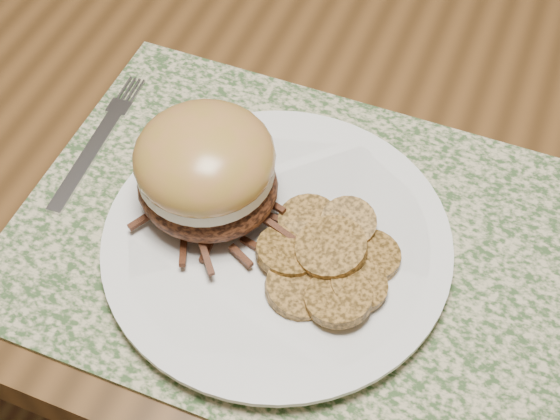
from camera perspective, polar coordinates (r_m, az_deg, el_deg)
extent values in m
plane|color=#502F1B|center=(1.41, 6.70, -12.32)|extent=(3.50, 3.50, 0.00)
cube|color=brown|center=(0.81, 11.62, 9.72)|extent=(1.50, 0.90, 0.04)
cube|color=#355129|center=(0.63, 1.18, -2.15)|extent=(0.45, 0.33, 0.00)
cylinder|color=white|center=(0.62, -0.22, -2.48)|extent=(0.26, 0.26, 0.02)
ellipsoid|color=black|center=(0.62, -5.31, 1.85)|extent=(0.12, 0.12, 0.05)
cylinder|color=beige|center=(0.60, -5.47, 3.16)|extent=(0.12, 0.12, 0.01)
ellipsoid|color=#A56D36|center=(0.59, -5.55, 3.87)|extent=(0.12, 0.12, 0.06)
cylinder|color=olive|center=(0.62, 2.14, -0.89)|extent=(0.05, 0.05, 0.01)
cylinder|color=olive|center=(0.61, 5.03, -0.93)|extent=(0.06, 0.06, 0.02)
cylinder|color=olive|center=(0.60, 6.50, -3.34)|extent=(0.07, 0.07, 0.01)
cylinder|color=olive|center=(0.59, 0.58, -3.06)|extent=(0.07, 0.07, 0.02)
cylinder|color=olive|center=(0.59, 3.77, -2.77)|extent=(0.06, 0.07, 0.02)
cylinder|color=olive|center=(0.58, 5.78, -5.51)|extent=(0.05, 0.04, 0.01)
cylinder|color=olive|center=(0.58, 1.56, -5.66)|extent=(0.07, 0.07, 0.02)
cylinder|color=olive|center=(0.57, 4.33, -6.41)|extent=(0.07, 0.07, 0.02)
cylinder|color=olive|center=(0.60, 1.35, -2.89)|extent=(0.07, 0.07, 0.02)
cube|color=silver|center=(0.70, -14.04, 3.50)|extent=(0.02, 0.12, 0.00)
cube|color=silver|center=(0.74, -11.68, 7.35)|extent=(0.02, 0.02, 0.00)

